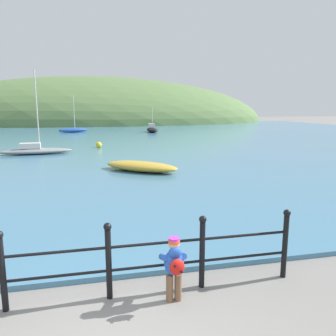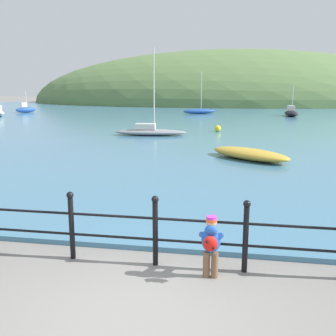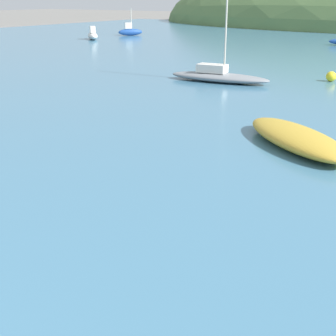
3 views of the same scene
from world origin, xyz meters
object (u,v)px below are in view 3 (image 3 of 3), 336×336
Objects in this scene: boat_red_dinghy at (297,138)px; boat_white_sailboat at (93,35)px; boat_blue_hull at (130,31)px; boat_twin_mast at (218,76)px; mooring_buoy at (331,76)px.

boat_white_sailboat is (-23.15, 19.02, 0.13)m from boat_red_dinghy.
boat_blue_hull is 0.94× the size of boat_white_sailboat.
mooring_buoy is at bearing 33.75° from boat_twin_mast.
mooring_buoy is at bearing 100.37° from boat_red_dinghy.
boat_twin_mast is (17.55, -17.05, -0.12)m from boat_blue_hull.
boat_twin_mast is at bearing -44.17° from boat_blue_hull.
boat_blue_hull reaches higher than boat_red_dinghy.
boat_white_sailboat is at bearing 140.59° from boat_red_dinghy.
boat_twin_mast is at bearing -146.25° from mooring_buoy.
boat_white_sailboat is at bearing -90.71° from boat_blue_hull.
boat_twin_mast reaches higher than boat_white_sailboat.
boat_red_dinghy is 8.74× the size of mooring_buoy.
boat_red_dinghy is at bearing -45.95° from boat_blue_hull.
boat_white_sailboat reaches higher than boat_red_dinghy.
boat_blue_hull is at bearing 134.05° from boat_red_dinghy.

